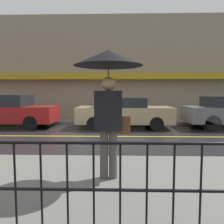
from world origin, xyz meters
name	(u,v)px	position (x,y,z in m)	size (l,w,h in m)	color
ground_plane	(84,136)	(0.00, 0.00, 0.00)	(80.00, 80.00, 0.00)	#262628
sidewalk_near	(43,185)	(0.00, -4.52, 0.07)	(28.00, 3.00, 0.14)	slate
sidewalk_far	(96,121)	(0.00, 4.10, 0.07)	(28.00, 2.17, 0.14)	slate
lane_marking	(84,136)	(0.00, 0.00, 0.00)	(25.20, 0.12, 0.01)	gold
building_storefront	(97,69)	(0.00, 5.31, 3.11)	(28.00, 0.85, 6.27)	gray
railing_foreground	(2,174)	(0.00, -5.77, 0.73)	(12.00, 0.04, 0.95)	black
pedestrian	(109,76)	(1.10, -4.38, 1.90)	(1.15, 1.15, 2.17)	#4C4742
car_red	(6,111)	(-4.03, 2.09, 0.78)	(4.58, 1.76, 1.53)	maroon
car_tan	(124,112)	(1.52, 2.09, 0.73)	(4.34, 1.85, 1.41)	tan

